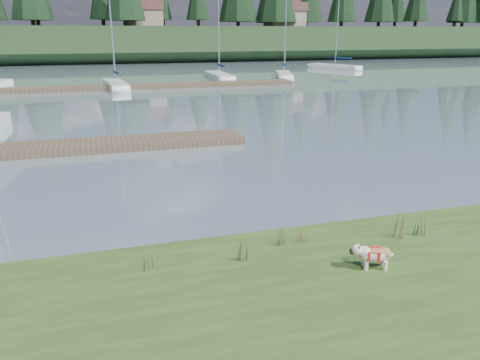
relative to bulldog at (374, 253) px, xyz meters
name	(u,v)px	position (x,y,z in m)	size (l,w,h in m)	color
ground	(122,89)	(-2.91, 33.73, -0.65)	(200.00, 200.00, 0.00)	#788F9F
ridge	(106,44)	(-2.91, 76.73, 1.85)	(200.00, 20.00, 5.00)	black
bulldog	(374,253)	(0.00, 0.00, 0.00)	(0.81, 0.47, 0.48)	silver
dock_near	(47,148)	(-6.91, 12.73, -0.50)	(16.00, 2.00, 0.30)	#4C3D2C
dock_far	(146,86)	(-0.91, 33.73, -0.50)	(26.00, 2.20, 0.30)	#4C3D2C
sailboat_bg_2	(115,84)	(-3.38, 34.64, -0.32)	(2.02, 7.20, 10.76)	white
sailboat_bg_3	(218,75)	(6.95, 40.09, -0.32)	(1.78, 8.19, 11.97)	white
sailboat_bg_4	(284,75)	(13.64, 38.84, -0.32)	(3.43, 7.10, 10.44)	white
sailboat_bg_5	(330,66)	(23.71, 48.16, -0.33)	(4.97, 7.76, 11.32)	white
weed_0	(243,248)	(-2.29, 0.96, -0.02)	(0.17, 0.14, 0.65)	#475B23
weed_1	(282,234)	(-1.30, 1.44, -0.06)	(0.17, 0.14, 0.56)	#475B23
weed_2	(400,225)	(1.26, 1.01, 0.02)	(0.17, 0.14, 0.75)	#475B23
weed_3	(149,261)	(-4.08, 1.14, -0.11)	(0.17, 0.14, 0.45)	#475B23
weed_4	(302,235)	(-0.83, 1.42, -0.14)	(0.17, 0.14, 0.38)	#475B23
weed_5	(421,222)	(1.79, 1.02, 0.00)	(0.17, 0.14, 0.72)	#475B23
mud_lip	(200,252)	(-2.91, 2.13, -0.58)	(60.00, 0.50, 0.14)	#33281C
house_1	(142,13)	(3.09, 74.73, 6.66)	(6.30, 5.30, 4.65)	gray
house_2	(285,14)	(27.09, 72.73, 6.66)	(6.30, 5.30, 4.65)	gray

